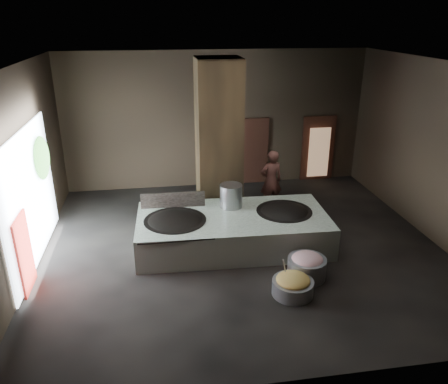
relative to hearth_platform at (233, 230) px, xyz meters
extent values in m
cube|color=black|center=(0.21, -0.10, -0.47)|extent=(10.00, 9.00, 0.10)
cube|color=black|center=(0.21, -0.10, 4.13)|extent=(10.00, 9.00, 0.10)
cube|color=black|center=(0.21, 4.45, 1.83)|extent=(10.00, 0.10, 4.50)
cube|color=black|center=(0.21, -4.65, 1.83)|extent=(10.00, 0.10, 4.50)
cube|color=black|center=(-4.84, -0.10, 1.83)|extent=(0.10, 9.00, 4.50)
cube|color=black|center=(5.26, -0.10, 1.83)|extent=(0.10, 9.00, 4.50)
cube|color=black|center=(-0.09, 1.80, 1.83)|extent=(1.20, 1.20, 4.50)
cube|color=silver|center=(0.00, 0.00, 0.00)|extent=(4.86, 2.45, 0.83)
cube|color=black|center=(0.00, 0.00, 0.40)|extent=(4.68, 2.24, 0.03)
ellipsoid|color=black|center=(-1.45, -0.05, 0.33)|extent=(1.51, 1.51, 0.42)
cylinder|color=black|center=(-1.45, -0.05, 0.40)|extent=(1.54, 1.54, 0.05)
ellipsoid|color=black|center=(1.35, 0.05, 0.33)|extent=(1.40, 1.40, 0.39)
cylinder|color=black|center=(1.35, 0.05, 0.40)|extent=(1.43, 1.43, 0.05)
cylinder|color=#96999D|center=(0.05, 0.55, 0.71)|extent=(0.58, 0.58, 0.62)
cube|color=black|center=(-1.45, 0.75, 0.61)|extent=(1.66, 0.12, 0.42)
imported|color=brown|center=(1.51, 1.99, 0.52)|extent=(0.73, 0.52, 1.86)
cylinder|color=gray|center=(0.88, -2.31, -0.25)|extent=(1.01, 1.01, 0.32)
ellipsoid|color=#A1B256|center=(0.88, -2.31, -0.07)|extent=(0.72, 0.72, 0.22)
cylinder|color=#96999D|center=(0.73, -2.16, 0.13)|extent=(0.22, 0.30, 0.62)
cylinder|color=gray|center=(1.38, -1.74, -0.18)|extent=(0.87, 0.87, 0.47)
ellipsoid|color=#CA7984|center=(1.38, -1.74, 0.03)|extent=(0.72, 0.72, 0.27)
cube|color=black|center=(1.41, 4.35, 0.68)|extent=(1.18, 0.08, 2.38)
cube|color=#8C6647|center=(1.23, 4.47, 0.63)|extent=(0.83, 0.04, 1.96)
cube|color=black|center=(3.81, 4.35, 0.68)|extent=(1.18, 0.08, 2.38)
cube|color=#8C6647|center=(3.78, 4.13, 0.63)|extent=(0.74, 0.04, 1.75)
cube|color=white|center=(-4.74, 0.10, 1.18)|extent=(0.04, 4.20, 3.10)
cube|color=maroon|center=(-4.67, -1.20, 0.43)|extent=(0.05, 0.90, 1.70)
ellipsoid|color=#194714|center=(-4.64, 1.20, 1.78)|extent=(0.28, 1.10, 1.10)
camera|label=1|loc=(-1.77, -9.76, 5.11)|focal=35.00mm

